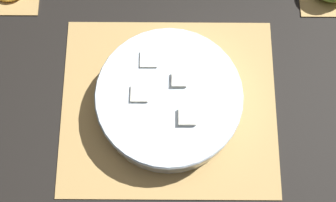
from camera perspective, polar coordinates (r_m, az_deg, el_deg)
name	(u,v)px	position (r m, az deg, el deg)	size (l,w,h in m)	color
ground_plane	(168,106)	(0.91, 0.00, -0.62)	(6.00, 6.00, 0.00)	black
bamboo_mat_center	(168,106)	(0.91, 0.00, -0.56)	(0.42, 0.36, 0.01)	#A8844C
fruit_salad_bowl	(168,99)	(0.87, 0.01, 0.30)	(0.27, 0.27, 0.07)	silver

